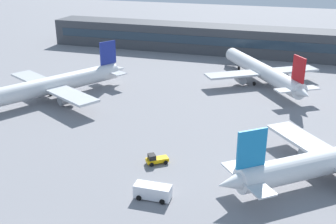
{
  "coord_description": "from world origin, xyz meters",
  "views": [
    {
      "loc": [
        27.8,
        -30.53,
        32.31
      ],
      "look_at": [
        4.5,
        40.0,
        3.0
      ],
      "focal_mm": 43.56,
      "sensor_mm": 36.0,
      "label": 1
    }
  ],
  "objects_px": {
    "airplane_mid": "(46,87)",
    "service_van_white": "(153,191)",
    "baggage_tug_yellow": "(156,159)",
    "airplane_far": "(260,70)"
  },
  "relations": [
    {
      "from": "airplane_mid",
      "to": "service_van_white",
      "type": "height_order",
      "value": "airplane_mid"
    },
    {
      "from": "service_van_white",
      "to": "airplane_mid",
      "type": "bearing_deg",
      "value": 141.12
    },
    {
      "from": "airplane_mid",
      "to": "baggage_tug_yellow",
      "type": "relative_size",
      "value": 11.19
    },
    {
      "from": "airplane_mid",
      "to": "airplane_far",
      "type": "bearing_deg",
      "value": 33.97
    },
    {
      "from": "airplane_far",
      "to": "baggage_tug_yellow",
      "type": "xyz_separation_m",
      "value": [
        -10.88,
        -50.75,
        -2.54
      ]
    },
    {
      "from": "airplane_far",
      "to": "airplane_mid",
      "type": "bearing_deg",
      "value": -146.03
    },
    {
      "from": "airplane_mid",
      "to": "baggage_tug_yellow",
      "type": "bearing_deg",
      "value": -30.81
    },
    {
      "from": "baggage_tug_yellow",
      "to": "service_van_white",
      "type": "relative_size",
      "value": 0.72
    },
    {
      "from": "baggage_tug_yellow",
      "to": "service_van_white",
      "type": "xyz_separation_m",
      "value": [
        3.0,
        -9.6,
        0.31
      ]
    },
    {
      "from": "airplane_mid",
      "to": "service_van_white",
      "type": "relative_size",
      "value": 8.02
    }
  ]
}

